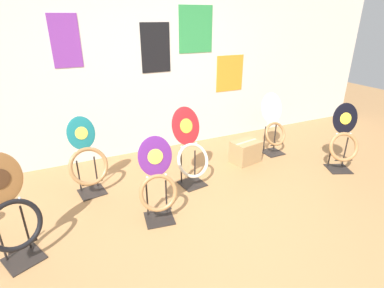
# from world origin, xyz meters

# --- Properties ---
(ground_plane) EXTENTS (14.00, 14.00, 0.00)m
(ground_plane) POSITION_xyz_m (0.00, 0.00, 0.00)
(ground_plane) COLOR #A37547
(wall_back) EXTENTS (8.00, 0.07, 2.60)m
(wall_back) POSITION_xyz_m (0.00, 2.33, 1.30)
(wall_back) COLOR silver
(wall_back) RESTS_ON ground_plane
(toilet_seat_display_purple_note) EXTENTS (0.39, 0.32, 0.87)m
(toilet_seat_display_purple_note) POSITION_xyz_m (-0.57, 0.63, 0.39)
(toilet_seat_display_purple_note) COLOR black
(toilet_seat_display_purple_note) RESTS_ON ground_plane
(toilet_seat_display_crimson_swirl) EXTENTS (0.44, 0.40, 0.93)m
(toilet_seat_display_crimson_swirl) POSITION_xyz_m (0.01, 1.14, 0.43)
(toilet_seat_display_crimson_swirl) COLOR black
(toilet_seat_display_crimson_swirl) RESTS_ON ground_plane
(toilet_seat_display_woodgrain) EXTENTS (0.45, 0.37, 0.96)m
(toilet_seat_display_woodgrain) POSITION_xyz_m (-1.79, 0.60, 0.43)
(toilet_seat_display_woodgrain) COLOR black
(toilet_seat_display_woodgrain) RESTS_ON ground_plane
(toilet_seat_display_jazz_black) EXTENTS (0.43, 0.37, 0.88)m
(toilet_seat_display_jazz_black) POSITION_xyz_m (1.95, 0.62, 0.40)
(toilet_seat_display_jazz_black) COLOR black
(toilet_seat_display_jazz_black) RESTS_ON ground_plane
(toilet_seat_display_teal_sax) EXTENTS (0.46, 0.33, 0.89)m
(toilet_seat_display_teal_sax) POSITION_xyz_m (-1.12, 1.43, 0.39)
(toilet_seat_display_teal_sax) COLOR black
(toilet_seat_display_teal_sax) RESTS_ON ground_plane
(toilet_seat_display_white_plain) EXTENTS (0.37, 0.33, 0.88)m
(toilet_seat_display_white_plain) POSITION_xyz_m (1.49, 1.45, 0.42)
(toilet_seat_display_white_plain) COLOR black
(toilet_seat_display_white_plain) RESTS_ON ground_plane
(storage_box) EXTENTS (0.42, 0.34, 0.30)m
(storage_box) POSITION_xyz_m (0.95, 1.34, 0.15)
(storage_box) COLOR #A37F51
(storage_box) RESTS_ON ground_plane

